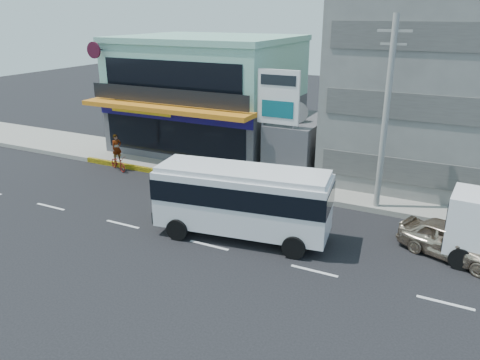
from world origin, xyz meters
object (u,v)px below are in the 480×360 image
at_px(satellite_dish, 296,121).
at_px(utility_pole_near, 386,116).
at_px(motorcycle_rider, 118,158).
at_px(shop_building, 209,97).
at_px(billboard, 278,104).
at_px(minibus, 242,197).
at_px(sedan, 452,241).

xyz_separation_m(satellite_dish, utility_pole_near, (6.00, -3.60, 1.57)).
distance_m(satellite_dish, motorcycle_rider, 12.03).
relative_size(shop_building, billboard, 1.80).
distance_m(shop_building, minibus, 15.45).
distance_m(shop_building, sedan, 20.85).
bearing_deg(sedan, shop_building, 80.84).
distance_m(utility_pole_near, minibus, 8.38).
distance_m(shop_building, billboard, 8.92).
height_order(utility_pole_near, motorcycle_rider, utility_pole_near).
xyz_separation_m(shop_building, utility_pole_near, (14.00, -6.55, 1.15)).
distance_m(minibus, motorcycle_rider, 12.91).
xyz_separation_m(minibus, sedan, (8.95, 2.25, -1.25)).
bearing_deg(motorcycle_rider, shop_building, 68.78).
distance_m(billboard, motorcycle_rider, 11.44).
bearing_deg(utility_pole_near, sedan, -43.09).
relative_size(minibus, motorcycle_rider, 3.41).
relative_size(shop_building, minibus, 1.48).
bearing_deg(minibus, utility_pole_near, 49.41).
bearing_deg(satellite_dish, sedan, -36.21).
height_order(shop_building, minibus, shop_building).
distance_m(shop_building, motorcycle_rider, 8.50).
height_order(shop_building, utility_pole_near, utility_pole_near).
distance_m(minibus, sedan, 9.32).
distance_m(shop_building, utility_pole_near, 15.50).
distance_m(billboard, utility_pole_near, 6.75).
bearing_deg(billboard, minibus, -79.38).
bearing_deg(satellite_dish, utility_pole_near, -30.96).
height_order(satellite_dish, utility_pole_near, utility_pole_near).
bearing_deg(shop_building, minibus, -54.29).
relative_size(satellite_dish, minibus, 0.18).
relative_size(shop_building, motorcycle_rider, 5.06).
height_order(satellite_dish, sedan, satellite_dish).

